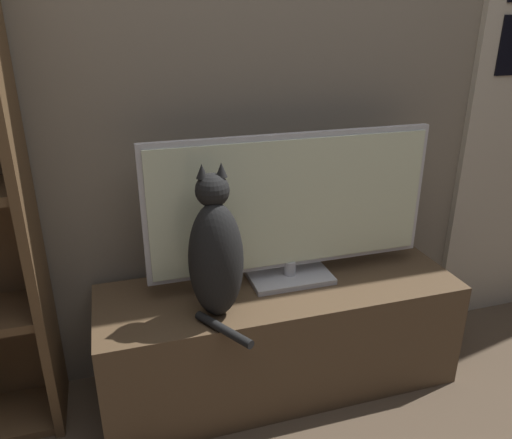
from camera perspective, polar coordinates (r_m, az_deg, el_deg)
wall_back at (r=1.82m, az=0.49°, el=21.39°), size 4.80×0.05×2.60m
tv_stand at (r=1.93m, az=2.72°, el=-13.06°), size 1.31×0.42×0.42m
tv at (r=1.76m, az=4.07°, el=1.37°), size 1.03×0.18×0.55m
cat at (r=1.57m, az=-4.64°, el=-4.01°), size 0.19×0.31×0.50m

